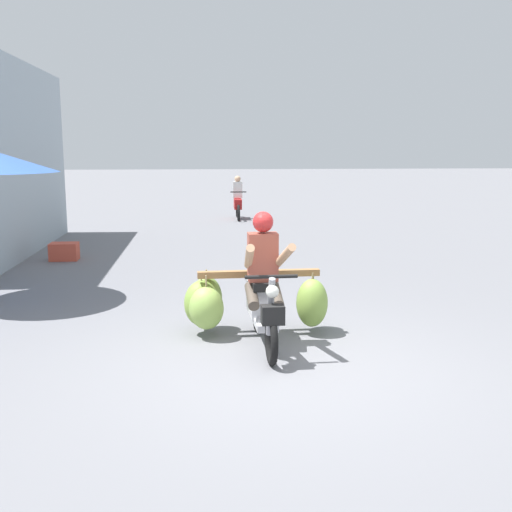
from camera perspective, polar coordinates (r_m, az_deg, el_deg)
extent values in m
plane|color=slate|center=(6.52, 2.53, -10.51)|extent=(120.00, 120.00, 0.00)
torus|color=black|center=(6.54, 1.44, -7.83)|extent=(0.10, 0.56, 0.56)
torus|color=black|center=(7.68, 0.13, -5.09)|extent=(0.10, 0.56, 0.56)
cube|color=silver|center=(7.00, 0.84, -6.26)|extent=(0.26, 0.57, 0.08)
cube|color=silver|center=(7.34, 0.42, -4.04)|extent=(0.30, 0.65, 0.36)
cube|color=black|center=(7.21, 0.51, -2.50)|extent=(0.28, 0.61, 0.10)
cylinder|color=gray|center=(6.50, 1.38, -4.81)|extent=(0.08, 0.28, 0.69)
cylinder|color=black|center=(6.38, 1.44, -1.96)|extent=(0.56, 0.06, 0.04)
sphere|color=silver|center=(6.34, 1.54, -3.34)|extent=(0.14, 0.14, 0.14)
cube|color=black|center=(6.36, 1.59, -5.53)|extent=(0.24, 0.17, 0.20)
cube|color=silver|center=(6.45, 1.45, -5.29)|extent=(0.11, 0.28, 0.04)
cube|color=olive|center=(7.42, 0.28, -1.66)|extent=(1.50, 0.15, 0.08)
cube|color=olive|center=(7.60, 0.11, -1.61)|extent=(1.35, 0.12, 0.06)
ellipsoid|color=#86AA49|center=(7.72, -4.64, -3.99)|extent=(0.46, 0.44, 0.57)
cylinder|color=#998459|center=(7.65, -4.68, -1.70)|extent=(0.02, 0.02, 0.12)
ellipsoid|color=#7FA241|center=(7.55, -5.12, -4.44)|extent=(0.52, 0.49, 0.57)
cylinder|color=#998459|center=(7.47, -5.16, -2.05)|extent=(0.02, 0.02, 0.13)
ellipsoid|color=#8DB150|center=(7.38, -4.68, -4.90)|extent=(0.48, 0.44, 0.52)
cylinder|color=#998459|center=(7.30, -4.71, -2.49)|extent=(0.02, 0.02, 0.17)
ellipsoid|color=#81A544|center=(7.53, 5.28, -4.41)|extent=(0.44, 0.41, 0.60)
cylinder|color=#998459|center=(7.46, 5.32, -1.99)|extent=(0.02, 0.02, 0.11)
ellipsoid|color=#85A948|center=(7.72, 5.35, -4.24)|extent=(0.46, 0.43, 0.50)
cylinder|color=#998459|center=(7.65, 5.39, -1.98)|extent=(0.02, 0.02, 0.19)
cube|color=#994738|center=(7.03, 0.64, -0.08)|extent=(0.35, 0.23, 0.56)
sphere|color=#B22626|center=(6.94, 0.67, 3.22)|extent=(0.24, 0.24, 0.24)
cylinder|color=tan|center=(6.71, 2.67, -0.01)|extent=(0.16, 0.72, 0.39)
cylinder|color=tan|center=(6.66, -0.64, -0.09)|extent=(0.12, 0.72, 0.39)
cylinder|color=#4C4238|center=(7.02, 1.90, -3.69)|extent=(0.14, 0.44, 0.27)
cylinder|color=#4C4238|center=(6.98, -0.38, -3.76)|extent=(0.14, 0.44, 0.27)
torus|color=black|center=(19.23, -1.65, 4.06)|extent=(0.09, 0.52, 0.52)
torus|color=black|center=(20.33, -1.77, 4.39)|extent=(0.09, 0.52, 0.52)
cube|color=red|center=(19.86, -1.73, 4.95)|extent=(0.26, 0.90, 0.32)
cylinder|color=black|center=(19.22, -1.66, 6.03)|extent=(0.50, 0.05, 0.04)
cube|color=silver|center=(19.84, -1.74, 6.25)|extent=(0.30, 0.21, 0.52)
sphere|color=tan|center=(19.80, -1.74, 7.25)|extent=(0.20, 0.20, 0.20)
cube|color=#CC4C38|center=(13.16, -17.56, 0.41)|extent=(0.56, 0.40, 0.36)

